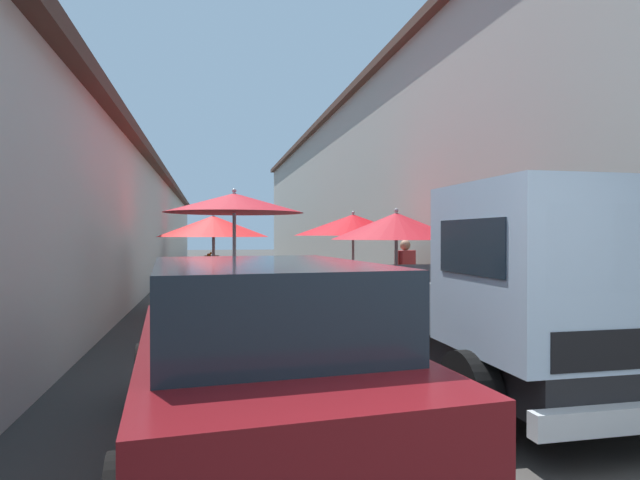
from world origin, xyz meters
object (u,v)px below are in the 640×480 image
at_px(fruit_stall_mid_lane, 213,234).
at_px(delivery_truck, 519,298).
at_px(fruit_stall_far_left, 354,233).
at_px(hatchback_car, 259,354).
at_px(fruit_stall_far_right, 214,233).
at_px(fruit_stall_near_right, 398,241).
at_px(fruit_stall_near_left, 232,229).
at_px(vendor_by_crates, 405,273).

bearing_deg(fruit_stall_mid_lane, delivery_truck, -157.27).
xyz_separation_m(fruit_stall_far_left, hatchback_car, (-7.64, 2.89, -0.96)).
relative_size(fruit_stall_far_right, delivery_truck, 0.52).
distance_m(fruit_stall_far_left, fruit_stall_near_right, 3.31).
bearing_deg(hatchback_car, fruit_stall_near_right, -32.25).
relative_size(fruit_stall_far_right, hatchback_car, 0.64).
height_order(fruit_stall_far_left, fruit_stall_near_left, fruit_stall_near_left).
distance_m(hatchback_car, delivery_truck, 2.63).
relative_size(hatchback_car, vendor_by_crates, 2.60).
xyz_separation_m(fruit_stall_near_left, vendor_by_crates, (1.40, -3.48, -0.85)).
bearing_deg(vendor_by_crates, fruit_stall_near_left, 111.88).
height_order(fruit_stall_far_right, hatchback_car, fruit_stall_far_right).
bearing_deg(hatchback_car, fruit_stall_far_left, -20.75).
bearing_deg(fruit_stall_near_right, fruit_stall_mid_lane, 45.05).
bearing_deg(fruit_stall_near_left, fruit_stall_near_right, -93.16).
distance_m(delivery_truck, vendor_by_crates, 5.42).
bearing_deg(fruit_stall_far_left, hatchback_car, 159.25).
distance_m(fruit_stall_far_left, fruit_stall_far_right, 9.83).
height_order(fruit_stall_near_left, fruit_stall_near_right, fruit_stall_near_left).
relative_size(fruit_stall_near_left, fruit_stall_far_right, 0.93).
bearing_deg(delivery_truck, vendor_by_crates, -9.63).
bearing_deg(fruit_stall_near_left, vendor_by_crates, -68.12).
xyz_separation_m(fruit_stall_far_left, delivery_truck, (-7.09, 0.34, -0.66)).
bearing_deg(fruit_stall_far_left, fruit_stall_mid_lane, 94.88).
height_order(hatchback_car, delivery_truck, delivery_truck).
bearing_deg(vendor_by_crates, fruit_stall_far_left, 18.06).
bearing_deg(fruit_stall_mid_lane, vendor_by_crates, -111.44).
relative_size(fruit_stall_near_left, fruit_stall_mid_lane, 1.01).
height_order(fruit_stall_near_right, hatchback_car, fruit_stall_near_right).
distance_m(fruit_stall_near_left, fruit_stall_far_right, 12.48).
height_order(fruit_stall_far_right, fruit_stall_mid_lane, fruit_stall_far_right).
bearing_deg(delivery_truck, fruit_stall_near_right, -2.70).
distance_m(fruit_stall_near_left, hatchback_car, 4.60).
bearing_deg(vendor_by_crates, delivery_truck, 170.37).
distance_m(fruit_stall_near_left, delivery_truck, 4.76).
relative_size(fruit_stall_far_left, fruit_stall_near_left, 1.14).
height_order(fruit_stall_near_left, hatchback_car, fruit_stall_near_left).
bearing_deg(fruit_stall_far_left, fruit_stall_far_right, 18.30).
distance_m(fruit_stall_mid_lane, fruit_stall_near_right, 4.29).
xyz_separation_m(hatchback_car, vendor_by_crates, (5.89, -3.46, 0.15)).
bearing_deg(hatchback_car, fruit_stall_far_right, 0.66).
bearing_deg(fruit_stall_far_right, fruit_stall_far_left, -161.70).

